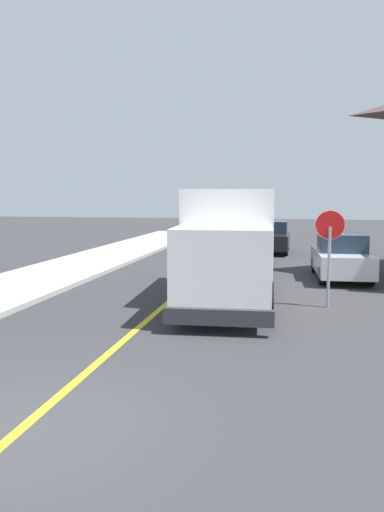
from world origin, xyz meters
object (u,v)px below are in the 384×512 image
(parked_van_across, at_px, (341,257))
(stop_sign, at_px, (330,240))
(parked_car_near, at_px, (251,248))
(parked_car_mid, at_px, (272,238))
(box_truck, at_px, (230,240))

(parked_van_across, relative_size, stop_sign, 1.69)
(parked_car_near, relative_size, stop_sign, 1.68)
(parked_car_mid, relative_size, stop_sign, 1.67)
(stop_sign, bearing_deg, box_truck, 171.03)
(parked_van_across, bearing_deg, parked_car_near, 142.62)
(box_truck, xyz_separation_m, parked_van_across, (3.52, 4.52, -0.97))
(parked_car_mid, distance_m, stop_sign, 13.40)
(parked_car_near, distance_m, parked_car_mid, 5.62)
(parked_car_near, xyz_separation_m, parked_van_across, (3.49, -2.67, 0.00))
(parked_van_across, bearing_deg, stop_sign, -98.86)
(parked_car_mid, height_order, stop_sign, stop_sign)
(parked_car_near, bearing_deg, parked_car_mid, 83.09)
(parked_van_across, bearing_deg, parked_car_mid, 108.86)
(parked_car_near, distance_m, stop_sign, 8.16)
(box_truck, height_order, parked_car_mid, box_truck)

